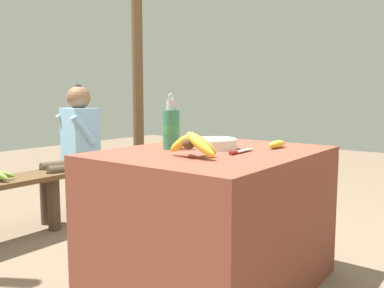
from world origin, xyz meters
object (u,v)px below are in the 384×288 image
water_bottle (171,128)px  loose_banana_front (277,144)px  serving_bowl (216,143)px  banana_bunch_ripe (194,144)px  wooden_bench (50,181)px  seated_vendor (74,144)px  support_post_far (137,62)px  knife (238,152)px

water_bottle → loose_banana_front: 0.57m
serving_bowl → water_bottle: (-0.16, 0.18, 0.08)m
banana_bunch_ripe → wooden_bench: size_ratio=0.19×
banana_bunch_ripe → water_bottle: bearing=58.5°
seated_vendor → support_post_far: (0.98, 0.26, 0.71)m
loose_banana_front → knife: loose_banana_front is taller
banana_bunch_ripe → knife: size_ratio=1.35×
serving_bowl → support_post_far: (1.16, 1.72, 0.58)m
water_bottle → knife: (0.07, -0.37, -0.10)m
seated_vendor → wooden_bench: bearing=11.1°
banana_bunch_ripe → water_bottle: (0.17, 0.27, 0.05)m
banana_bunch_ripe → support_post_far: 2.41m
banana_bunch_ripe → water_bottle: water_bottle is taller
wooden_bench → banana_bunch_ripe: bearing=-100.5°
water_bottle → seated_vendor: (0.34, 1.28, -0.20)m
banana_bunch_ripe → knife: 0.26m
knife → support_post_far: bearing=54.8°
seated_vendor → water_bottle: bearing=91.3°
water_bottle → banana_bunch_ripe: bearing=-121.5°
wooden_bench → serving_bowl: bearing=-88.7°
loose_banana_front → support_post_far: (0.94, 1.97, 0.60)m
support_post_far → seated_vendor: bearing=-165.2°
wooden_bench → seated_vendor: size_ratio=1.43×
knife → seated_vendor: seated_vendor is taller
wooden_bench → support_post_far: size_ratio=0.58×
banana_bunch_ripe → seated_vendor: size_ratio=0.26×
water_bottle → knife: bearing=-79.6°
loose_banana_front → wooden_bench: loose_banana_front is taller
serving_bowl → wooden_bench: bearing=91.3°
banana_bunch_ripe → support_post_far: size_ratio=0.11×
banana_bunch_ripe → wooden_bench: bearing=79.5°
knife → banana_bunch_ripe: bearing=156.3°
support_post_far → banana_bunch_ripe: bearing=-129.2°
water_bottle → support_post_far: support_post_far is taller
loose_banana_front → seated_vendor: (-0.03, 1.71, -0.11)m
banana_bunch_ripe → support_post_far: support_post_far is taller
water_bottle → knife: water_bottle is taller
knife → wooden_bench: knife is taller
serving_bowl → seated_vendor: size_ratio=0.20×
serving_bowl → knife: size_ratio=1.04×
serving_bowl → support_post_far: size_ratio=0.08×
serving_bowl → water_bottle: 0.25m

